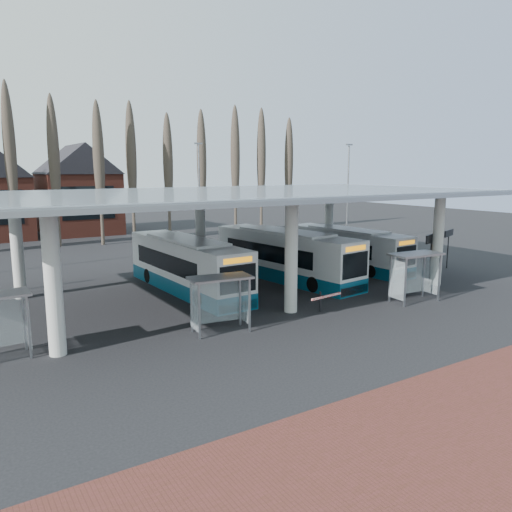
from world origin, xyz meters
TOP-DOWN VIEW (x-y plane):
  - ground at (0.00, 0.00)m, footprint 140.00×140.00m
  - station_canopy at (0.00, 8.00)m, footprint 32.00×16.00m
  - poplar_row at (0.00, 33.00)m, footprint 45.10×1.10m
  - lamp_post_b at (6.00, 26.00)m, footprint 0.80×0.16m
  - lamp_post_c at (20.00, 20.00)m, footprint 0.80×0.16m
  - bus_1 at (-2.75, 9.94)m, footprint 3.02×12.24m
  - bus_2 at (4.50, 9.39)m, footprint 4.19×12.68m
  - bus_3 at (10.92, 10.11)m, footprint 3.07×11.37m
  - shelter_1 at (-4.82, 1.64)m, footprint 3.06×1.81m
  - shelter_2 at (7.37, 0.52)m, footprint 3.20×1.80m
  - info_sign_0 at (11.97, 2.97)m, footprint 2.15×0.97m
  - info_sign_1 at (17.48, 5.74)m, footprint 1.93×0.83m
  - barrier at (1.34, 1.25)m, footprint 2.23×0.75m

SIDE VIEW (x-z plane):
  - ground at x=0.00m, z-range 0.00..0.00m
  - barrier at x=1.34m, z-range 0.31..1.43m
  - bus_3 at x=10.92m, z-range -0.09..3.04m
  - bus_1 at x=-2.75m, z-range -0.10..3.28m
  - bus_2 at x=4.50m, z-range -0.10..3.36m
  - shelter_1 at x=-4.82m, z-range 0.61..3.31m
  - shelter_2 at x=7.37m, z-range 0.65..3.52m
  - info_sign_1 at x=17.48m, z-range 1.02..4.04m
  - info_sign_0 at x=11.97m, z-range 1.15..4.53m
  - lamp_post_b at x=6.00m, z-range 0.25..10.42m
  - lamp_post_c at x=20.00m, z-range 0.25..10.42m
  - station_canopy at x=0.00m, z-range 2.51..8.85m
  - poplar_row at x=0.00m, z-range 1.53..16.03m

